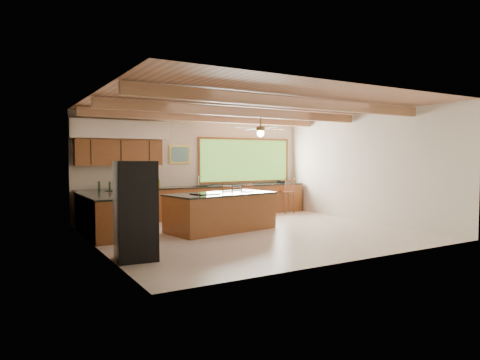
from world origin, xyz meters
TOP-DOWN VIEW (x-y plane):
  - ground at (0.00, 0.00)m, footprint 7.20×7.20m
  - room_shell at (-0.17, 0.65)m, footprint 7.27×6.54m
  - counter_run at (-0.82, 2.52)m, footprint 7.12×3.10m
  - island at (-0.57, 0.60)m, footprint 2.77×1.65m
  - refrigerator at (-3.22, -1.30)m, footprint 0.73×0.71m
  - bar_stool_a at (0.10, 1.65)m, footprint 0.42×0.42m
  - bar_stool_b at (0.35, 1.54)m, footprint 0.40×0.40m
  - bar_stool_c at (1.21, 2.39)m, footprint 0.46×0.46m
  - bar_stool_d at (2.78, 2.39)m, footprint 0.44×0.44m

SIDE VIEW (x-z plane):
  - ground at x=0.00m, z-range 0.00..0.00m
  - island at x=-0.57m, z-range -0.01..0.92m
  - counter_run at x=-0.82m, z-range -0.16..1.09m
  - bar_stool_c at x=1.21m, z-range 0.10..1.14m
  - bar_stool_b at x=0.35m, z-range 0.10..1.14m
  - bar_stool_a at x=0.10m, z-range 0.10..1.17m
  - bar_stool_d at x=2.78m, z-range 0.10..1.23m
  - refrigerator at x=-3.22m, z-range 0.00..1.70m
  - room_shell at x=-0.17m, z-range 0.70..3.72m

